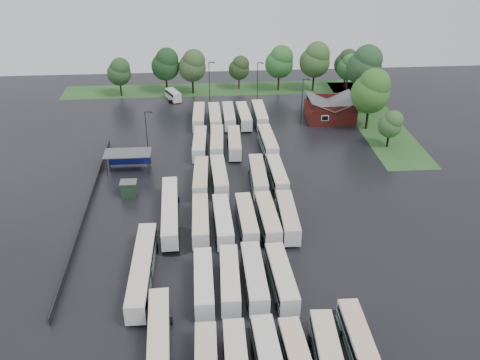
{
  "coord_description": "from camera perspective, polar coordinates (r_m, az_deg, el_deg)",
  "views": [
    {
      "loc": [
        -3.81,
        -64.59,
        44.35
      ],
      "look_at": [
        2.0,
        12.0,
        2.5
      ],
      "focal_mm": 40.0,
      "sensor_mm": 36.0,
      "label": 1
    }
  ],
  "objects": [
    {
      "name": "lamp_post_ne",
      "position": [
        114.11,
        6.71,
        8.67
      ],
      "size": [
        1.55,
        0.3,
        10.07
      ],
      "color": "#2D2D30",
      "rests_on": "ground"
    },
    {
      "name": "puddle_0",
      "position": [
        61.66,
        0.86,
        -17.41
      ],
      "size": [
        5.88,
        5.88,
        0.01
      ],
      "primitive_type": "cylinder",
      "color": "black",
      "rests_on": "ground"
    },
    {
      "name": "bus_r1c0",
      "position": [
        67.3,
        -3.9,
        -10.82
      ],
      "size": [
        2.44,
        11.12,
        3.09
      ],
      "rotation": [
        0.0,
        0.0,
        0.01
      ],
      "color": "silver",
      "rests_on": "ground"
    },
    {
      "name": "lamp_post_back_w",
      "position": [
        126.08,
        -3.24,
        10.68
      ],
      "size": [
        1.51,
        0.29,
        9.78
      ],
      "color": "#2D2D30",
      "rests_on": "ground"
    },
    {
      "name": "west_fence",
      "position": [
        86.73,
        -15.97,
        -2.94
      ],
      "size": [
        0.1,
        50.0,
        1.2
      ],
      "primitive_type": "cube",
      "color": "#2D2D30",
      "rests_on": "ground"
    },
    {
      "name": "bus_r2c4",
      "position": [
        79.52,
        5.1,
        -3.93
      ],
      "size": [
        2.74,
        11.55,
        3.2
      ],
      "rotation": [
        0.0,
        0.0,
        -0.03
      ],
      "color": "silver",
      "rests_on": "ground"
    },
    {
      "name": "tree_north_2",
      "position": [
        131.92,
        -5.07,
        12.1
      ],
      "size": [
        6.71,
        6.71,
        11.12
      ],
      "color": "black",
      "rests_on": "ground"
    },
    {
      "name": "tree_north_5",
      "position": [
        134.58,
        8.06,
        12.62
      ],
      "size": [
        7.46,
        7.46,
        12.36
      ],
      "color": "black",
      "rests_on": "ground"
    },
    {
      "name": "tree_east_0",
      "position": [
        106.85,
        15.83,
        5.79
      ],
      "size": [
        4.61,
        4.58,
        7.58
      ],
      "color": "black",
      "rests_on": "ground"
    },
    {
      "name": "tree_north_1",
      "position": [
        133.34,
        -7.9,
        12.16
      ],
      "size": [
        6.8,
        6.8,
        11.26
      ],
      "color": "black",
      "rests_on": "ground"
    },
    {
      "name": "bus_r5c1",
      "position": [
        114.51,
        -2.7,
        6.7
      ],
      "size": [
        2.54,
        11.35,
        3.15
      ],
      "rotation": [
        0.0,
        0.0,
        0.01
      ],
      "color": "silver",
      "rests_on": "ground"
    },
    {
      "name": "tree_east_1",
      "position": [
        113.17,
        13.86,
        9.25
      ],
      "size": [
        7.91,
        7.91,
        13.11
      ],
      "color": "black",
      "rests_on": "ground"
    },
    {
      "name": "bus_r0c4",
      "position": [
        58.93,
        9.42,
        -18.19
      ],
      "size": [
        3.04,
        11.68,
        3.22
      ],
      "rotation": [
        0.0,
        0.0,
        -0.05
      ],
      "color": "silver",
      "rests_on": "ground"
    },
    {
      "name": "puddle_3",
      "position": [
        77.46,
        2.86,
        -6.38
      ],
      "size": [
        4.31,
        4.31,
        0.01
      ],
      "primitive_type": "cylinder",
      "color": "black",
      "rests_on": "ground"
    },
    {
      "name": "grass_strip_east",
      "position": [
        122.18,
        14.1,
        6.42
      ],
      "size": [
        10.0,
        50.0,
        0.01
      ],
      "primitive_type": "cube",
      "color": "#2A5823",
      "rests_on": "ground"
    },
    {
      "name": "lamp_post_back_e",
      "position": [
        126.7,
        1.93,
        10.71
      ],
      "size": [
        1.46,
        0.28,
        9.45
      ],
      "color": "#2D2D30",
      "rests_on": "ground"
    },
    {
      "name": "bus_r3c3",
      "position": [
        90.3,
        1.95,
        0.44
      ],
      "size": [
        2.68,
        11.68,
        3.24
      ],
      "rotation": [
        0.0,
        0.0,
        -0.02
      ],
      "color": "silver",
      "rests_on": "ground"
    },
    {
      "name": "bus_r1c1",
      "position": [
        67.62,
        -1.1,
        -10.52
      ],
      "size": [
        2.67,
        11.24,
        3.11
      ],
      "rotation": [
        0.0,
        0.0,
        -0.03
      ],
      "color": "silver",
      "rests_on": "ground"
    },
    {
      "name": "bus_r2c3",
      "position": [
        79.04,
        2.98,
        -4.06
      ],
      "size": [
        2.88,
        11.6,
        3.21
      ],
      "rotation": [
        0.0,
        0.0,
        0.04
      ],
      "color": "silver",
      "rests_on": "ground"
    },
    {
      "name": "tree_north_6",
      "position": [
        138.88,
        11.33,
        12.16
      ],
      "size": [
        5.96,
        5.96,
        9.88
      ],
      "color": "black",
      "rests_on": "ground"
    },
    {
      "name": "grass_strip_north",
      "position": [
        136.9,
        -1.7,
        9.67
      ],
      "size": [
        80.0,
        10.0,
        0.01
      ],
      "primitive_type": "cube",
      "color": "#2A5823",
      "rests_on": "ground"
    },
    {
      "name": "bus_r2c0",
      "position": [
        78.63,
        -4.23,
        -4.32
      ],
      "size": [
        2.47,
        11.34,
        3.15
      ],
      "rotation": [
        0.0,
        0.0,
        -0.0
      ],
      "color": "silver",
      "rests_on": "ground"
    },
    {
      "name": "utility_hut",
      "position": [
        89.24,
        -11.76,
        -0.9
      ],
      "size": [
        2.7,
        2.2,
        2.62
      ],
      "color": "#1A331D",
      "rests_on": "ground"
    },
    {
      "name": "bus_r4c1",
      "position": [
        102.6,
        -2.47,
        4.03
      ],
      "size": [
        2.98,
        11.56,
        3.19
      ],
      "rotation": [
        0.0,
        0.0,
        -0.05
      ],
      "color": "silver",
      "rests_on": "ground"
    },
    {
      "name": "bus_r4c4",
      "position": [
        102.74,
        2.98,
        4.07
      ],
      "size": [
        2.85,
        11.72,
        3.24
      ],
      "rotation": [
        0.0,
        0.0,
        0.03
      ],
      "color": "silver",
      "rests_on": "ground"
    },
    {
      "name": "puddle_2",
      "position": [
        77.69,
        -7.1,
        -6.48
      ],
      "size": [
        7.55,
        7.55,
        0.01
      ],
      "primitive_type": "cylinder",
      "color": "black",
      "rests_on": "ground"
    },
    {
      "name": "brick_building",
      "position": [
        118.76,
        9.58,
        7.22
      ],
      "size": [
        10.07,
        8.6,
        5.39
      ],
      "color": "maroon",
      "rests_on": "ground"
    },
    {
      "name": "bus_r3c4",
      "position": [
        91.06,
        3.99,
        0.57
      ],
      "size": [
        2.61,
        11.11,
        3.08
      ],
      "rotation": [
        0.0,
        0.0,
        0.02
      ],
      "color": "silver",
      "rests_on": "ground"
    },
    {
      "name": "artic_bus_west_a",
      "position": [
        59.79,
        -8.65,
        -17.34
      ],
      "size": [
        3.11,
        16.67,
        3.08
      ],
      "rotation": [
        0.0,
        0.0,
        0.05
      ],
      "color": "silver",
      "rests_on": "ground"
    },
    {
      "name": "bus_r2c1",
      "position": [
        78.28,
        -1.84,
        -4.41
      ],
      "size": [
        2.77,
        11.5,
        3.18
      ],
      "rotation": [
        0.0,
        0.0,
        0.03
      ],
      "color": "silver",
      "rests_on": "ground"
    },
    {
      "name": "bus_r5c3",
      "position": [
        115.15,
        0.4,
        6.84
      ],
      "size": [
        2.74,
        11.2,
        3.1
      ],
      "rotation": [
        0.0,
        0.0,
        0.03
      ],
      "color": "silver",
      "rests_on": "ground"
    },
    {
      "name": "puddle_1",
      "position": [
        61.98,
        7.91,
        -17.46
      ],
      "size": [
        4.09,
        4.09,
        0.01
      ],
      "primitive_type": "cylinder",
      "color": "black",
      "rests_on": "ground"
    },
    {
      "name": "bus_r5c0",
      "position": [
        114.95,
        -4.41,
        6.73
      ],
      "size": [
        2.76,
        11.35,
        3.14
      ],
      "rotation": [
        0.0,
        0.0,
        -0.03
      ],
      "color": "silver",
      "rests_on": "ground"
    },
    {
      "name": "tree_north_3",
      "position": [
        135.24,
        -0.05,
        11.9
      ],
      "size": [
        5.18,
        5.18,
        8.57
      ],
      "color": "#352718",
      "rests_on": "ground"
    },
    {
      "name": "lamp_post_nw",
      "position": [
        98.82,
        -9.87,
        5.05
      ],
      "size": [
        1.48,
        0.29,
        9.62
      ],
      "color": "#2D2D30",
      "rests_on": "ground"
    },
    {
      "name": "ground",
      "position": [
        78.44,
        -0.8,
        -5.85
      ],
      "size": [
        160.0,
        160.0,
        0.0
      ],
      "primitive_type": "plane",
      "color": "black",
      "rests_on": "ground"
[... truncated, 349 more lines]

